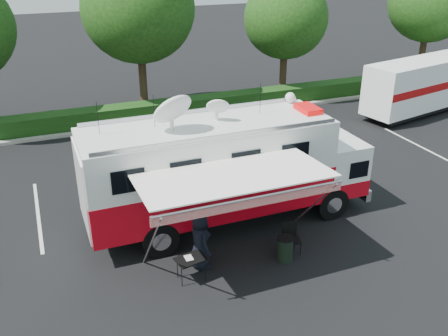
{
  "coord_description": "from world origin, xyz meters",
  "views": [
    {
      "loc": [
        -6.0,
        -14.6,
        9.45
      ],
      "look_at": [
        0.0,
        0.5,
        1.9
      ],
      "focal_mm": 40.0,
      "sensor_mm": 36.0,
      "label": 1
    }
  ],
  "objects_px": {
    "command_truck": "(227,169)",
    "folding_table": "(191,260)",
    "trash_bin": "(285,248)",
    "semi_trailer": "(434,83)"
  },
  "relations": [
    {
      "from": "command_truck",
      "to": "folding_table",
      "type": "relative_size",
      "value": 10.22
    },
    {
      "from": "trash_bin",
      "to": "command_truck",
      "type": "bearing_deg",
      "value": 105.89
    },
    {
      "from": "folding_table",
      "to": "semi_trailer",
      "type": "xyz_separation_m",
      "value": [
        18.46,
        10.26,
        0.96
      ]
    },
    {
      "from": "folding_table",
      "to": "semi_trailer",
      "type": "height_order",
      "value": "semi_trailer"
    },
    {
      "from": "command_truck",
      "to": "folding_table",
      "type": "distance_m",
      "value": 3.85
    },
    {
      "from": "command_truck",
      "to": "folding_table",
      "type": "xyz_separation_m",
      "value": [
        -2.28,
        -2.78,
        -1.39
      ]
    },
    {
      "from": "trash_bin",
      "to": "semi_trailer",
      "type": "relative_size",
      "value": 0.08
    },
    {
      "from": "command_truck",
      "to": "semi_trailer",
      "type": "height_order",
      "value": "command_truck"
    },
    {
      "from": "folding_table",
      "to": "trash_bin",
      "type": "height_order",
      "value": "trash_bin"
    },
    {
      "from": "trash_bin",
      "to": "semi_trailer",
      "type": "bearing_deg",
      "value": 34.1
    }
  ]
}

